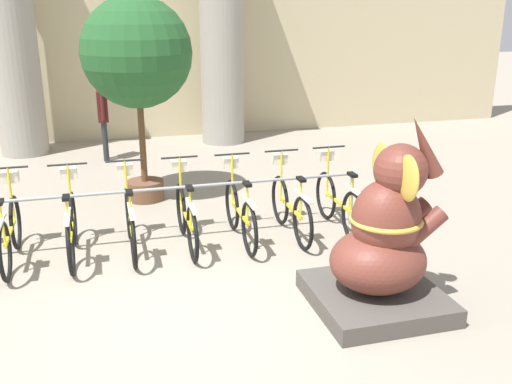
% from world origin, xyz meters
% --- Properties ---
extents(ground_plane, '(60.00, 60.00, 0.00)m').
position_xyz_m(ground_plane, '(0.00, 0.00, 0.00)').
color(ground_plane, gray).
extents(building_facade, '(20.00, 0.20, 6.00)m').
position_xyz_m(building_facade, '(0.00, 8.60, 3.00)').
color(building_facade, '#C6B78E').
rests_on(building_facade, ground_plane).
extents(column_left, '(1.20, 1.20, 5.16)m').
position_xyz_m(column_left, '(-2.14, 7.60, 2.62)').
color(column_left, gray).
rests_on(column_left, ground_plane).
extents(column_right, '(1.20, 1.20, 5.16)m').
position_xyz_m(column_right, '(2.14, 7.60, 2.62)').
color(column_right, gray).
rests_on(column_right, ground_plane).
extents(bike_rack, '(5.52, 0.05, 0.77)m').
position_xyz_m(bike_rack, '(0.05, 1.95, 0.64)').
color(bike_rack, gray).
rests_on(bike_rack, ground_plane).
extents(bicycle_1, '(0.48, 1.65, 1.09)m').
position_xyz_m(bicycle_1, '(-1.70, 1.86, 0.42)').
color(bicycle_1, black).
rests_on(bicycle_1, ground_plane).
extents(bicycle_2, '(0.48, 1.65, 1.09)m').
position_xyz_m(bicycle_2, '(-1.00, 1.84, 0.42)').
color(bicycle_2, black).
rests_on(bicycle_2, ground_plane).
extents(bicycle_3, '(0.48, 1.65, 1.09)m').
position_xyz_m(bicycle_3, '(-0.30, 1.83, 0.42)').
color(bicycle_3, black).
rests_on(bicycle_3, ground_plane).
extents(bicycle_4, '(0.48, 1.65, 1.09)m').
position_xyz_m(bicycle_4, '(0.40, 1.82, 0.42)').
color(bicycle_4, black).
rests_on(bicycle_4, ground_plane).
extents(bicycle_5, '(0.48, 1.65, 1.09)m').
position_xyz_m(bicycle_5, '(1.11, 1.80, 0.42)').
color(bicycle_5, black).
rests_on(bicycle_5, ground_plane).
extents(bicycle_6, '(0.48, 1.65, 1.09)m').
position_xyz_m(bicycle_6, '(1.81, 1.82, 0.42)').
color(bicycle_6, black).
rests_on(bicycle_6, ground_plane).
extents(bicycle_7, '(0.48, 1.65, 1.09)m').
position_xyz_m(bicycle_7, '(2.51, 1.84, 0.42)').
color(bicycle_7, black).
rests_on(bicycle_7, ground_plane).
extents(elephant_statue, '(1.29, 1.29, 2.00)m').
position_xyz_m(elephant_statue, '(2.09, -0.28, 0.67)').
color(elephant_statue, '#4C4742').
rests_on(elephant_statue, ground_plane).
extents(person_pedestrian, '(0.21, 0.47, 1.62)m').
position_xyz_m(person_pedestrian, '(-0.51, 6.59, 0.97)').
color(person_pedestrian, '#28282D').
rests_on(person_pedestrian, ground_plane).
extents(potted_tree, '(1.66, 1.66, 3.14)m').
position_xyz_m(potted_tree, '(0.05, 3.84, 2.26)').
color(potted_tree, brown).
rests_on(potted_tree, ground_plane).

